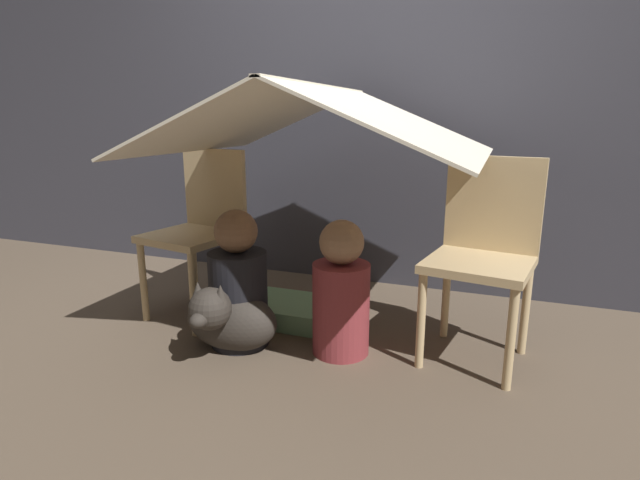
{
  "coord_description": "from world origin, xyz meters",
  "views": [
    {
      "loc": [
        0.79,
        -1.98,
        1.04
      ],
      "look_at": [
        0.0,
        0.13,
        0.48
      ],
      "focal_mm": 28.0,
      "sensor_mm": 36.0,
      "label": 1
    }
  ],
  "objects": [
    {
      "name": "chair_left",
      "position": [
        -0.7,
        0.2,
        0.49
      ],
      "size": [
        0.48,
        0.48,
        0.88
      ],
      "rotation": [
        0.0,
        0.0,
        -0.19
      ],
      "color": "#D1B27F",
      "rests_on": "ground_plane"
    },
    {
      "name": "person_front",
      "position": [
        -0.32,
        -0.08,
        0.28
      ],
      "size": [
        0.27,
        0.27,
        0.64
      ],
      "color": "black",
      "rests_on": "ground_plane"
    },
    {
      "name": "wall_back",
      "position": [
        0.0,
        1.04,
        1.25
      ],
      "size": [
        7.0,
        0.05,
        2.5
      ],
      "color": "#3D3D47",
      "rests_on": "ground_plane"
    },
    {
      "name": "person_second",
      "position": [
        0.15,
        0.0,
        0.27
      ],
      "size": [
        0.25,
        0.25,
        0.61
      ],
      "color": "maroon",
      "rests_on": "ground_plane"
    },
    {
      "name": "ground_plane",
      "position": [
        0.0,
        0.0,
        0.0
      ],
      "size": [
        8.8,
        8.8,
        0.0
      ],
      "primitive_type": "plane",
      "color": "brown"
    },
    {
      "name": "chair_right",
      "position": [
        0.73,
        0.2,
        0.49
      ],
      "size": [
        0.48,
        0.48,
        0.88
      ],
      "rotation": [
        0.0,
        0.0,
        -0.17
      ],
      "color": "#D1B27F",
      "rests_on": "ground_plane"
    },
    {
      "name": "sheet_canopy",
      "position": [
        0.0,
        0.13,
        1.03
      ],
      "size": [
        1.43,
        1.21,
        0.31
      ],
      "color": "silver"
    },
    {
      "name": "floor_cushion",
      "position": [
        -0.21,
        0.26,
        0.05
      ],
      "size": [
        0.44,
        0.35,
        0.1
      ],
      "color": "#7FB27F",
      "rests_on": "ground_plane"
    },
    {
      "name": "dog",
      "position": [
        -0.33,
        -0.17,
        0.16
      ],
      "size": [
        0.44,
        0.42,
        0.37
      ],
      "color": "#332D28",
      "rests_on": "ground_plane"
    }
  ]
}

